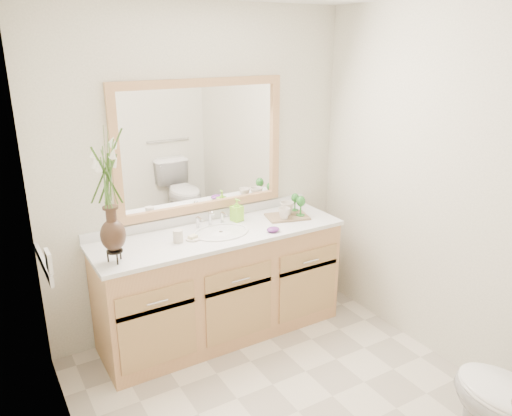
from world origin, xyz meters
TOP-DOWN VIEW (x-y plane):
  - floor at (0.00, 0.00)m, footprint 2.60×2.60m
  - wall_back at (0.00, 1.30)m, footprint 2.40×0.02m
  - wall_left at (-1.20, 0.00)m, footprint 0.02×2.60m
  - wall_right at (1.20, 0.00)m, footprint 0.02×2.60m
  - vanity at (0.00, 1.01)m, footprint 1.80×0.55m
  - counter at (0.00, 1.01)m, footprint 1.84×0.57m
  - sink at (0.00, 1.00)m, footprint 0.38×0.34m
  - mirror at (0.00, 1.28)m, footprint 1.32×0.04m
  - switch_plate at (-1.19, 0.76)m, footprint 0.02×0.12m
  - flower_vase at (-0.79, 0.89)m, footprint 0.18×0.18m
  - tumbler at (-0.33, 0.99)m, footprint 0.07×0.07m
  - soap_dish at (-0.23, 0.98)m, footprint 0.10×0.10m
  - soap_bottle at (0.22, 1.16)m, footprint 0.09×0.09m
  - purple_dish at (0.33, 0.82)m, footprint 0.12×0.10m
  - tray at (0.59, 1.02)m, footprint 0.36×0.28m
  - mug_left at (0.53, 0.97)m, footprint 0.11×0.11m
  - mug_right at (0.60, 1.05)m, footprint 0.15×0.15m
  - goblet_front at (0.68, 0.97)m, footprint 0.07×0.07m
  - goblet_back at (0.71, 1.09)m, footprint 0.06×0.06m

SIDE VIEW (x-z plane):
  - floor at x=0.00m, z-range 0.00..0.00m
  - vanity at x=0.00m, z-range 0.00..0.80m
  - sink at x=0.00m, z-range 0.66..0.89m
  - counter at x=0.00m, z-range 0.80..0.83m
  - tray at x=0.59m, z-range 0.83..0.85m
  - soap_dish at x=-0.23m, z-range 0.82..0.86m
  - purple_dish at x=0.33m, z-range 0.83..0.87m
  - tumbler at x=-0.33m, z-range 0.83..0.92m
  - mug_left at x=0.53m, z-range 0.85..0.94m
  - mug_right at x=0.60m, z-range 0.85..0.95m
  - soap_bottle at x=0.22m, z-range 0.83..0.99m
  - goblet_back at x=0.71m, z-range 0.87..1.01m
  - goblet_front at x=0.68m, z-range 0.87..1.03m
  - switch_plate at x=-1.19m, z-range 0.92..1.04m
  - wall_back at x=0.00m, z-range 0.00..2.40m
  - wall_left at x=-1.20m, z-range 0.00..2.40m
  - wall_right at x=1.20m, z-range 0.00..2.40m
  - flower_vase at x=-0.79m, z-range 0.96..1.72m
  - mirror at x=0.00m, z-range 0.92..1.89m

